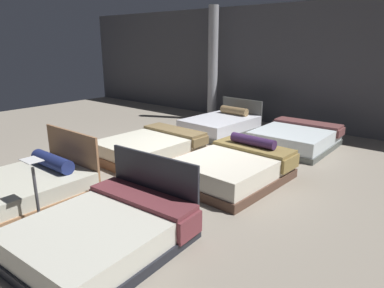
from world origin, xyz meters
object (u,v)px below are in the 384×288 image
(bed_2, at_px, (151,148))
(bed_3, at_px, (234,168))
(bed_4, at_px, (221,125))
(bed_5, at_px, (296,138))
(support_pillar, at_px, (213,65))
(price_sign, at_px, (38,204))
(bed_0, at_px, (18,190))
(bed_1, at_px, (105,232))

(bed_2, relative_size, bed_3, 1.03)
(bed_4, xyz_separation_m, bed_5, (2.16, 0.02, -0.00))
(bed_4, distance_m, support_pillar, 2.32)
(bed_2, height_order, price_sign, price_sign)
(bed_0, relative_size, bed_4, 1.00)
(bed_0, height_order, bed_4, bed_0)
(support_pillar, bearing_deg, bed_1, -63.59)
(bed_4, distance_m, bed_5, 2.16)
(bed_3, distance_m, support_pillar, 5.43)
(support_pillar, bearing_deg, bed_3, -49.39)
(bed_0, xyz_separation_m, price_sign, (1.03, -0.19, 0.16))
(bed_3, bearing_deg, bed_5, 92.69)
(bed_3, relative_size, support_pillar, 0.60)
(bed_5, xyz_separation_m, price_sign, (-1.07, -5.81, 0.16))
(bed_5, distance_m, support_pillar, 3.92)
(bed_5, height_order, price_sign, price_sign)
(bed_5, xyz_separation_m, support_pillar, (-3.39, 1.23, 1.52))
(bed_3, xyz_separation_m, bed_4, (-2.17, 2.72, -0.02))
(bed_1, relative_size, bed_2, 0.95)
(bed_5, relative_size, price_sign, 2.03)
(bed_1, relative_size, support_pillar, 0.58)
(price_sign, height_order, support_pillar, support_pillar)
(bed_2, relative_size, bed_5, 1.07)
(bed_0, distance_m, bed_4, 5.60)
(bed_0, height_order, price_sign, price_sign)
(bed_1, bearing_deg, bed_3, 85.83)
(bed_0, relative_size, bed_5, 1.06)
(bed_5, bearing_deg, support_pillar, 159.69)
(bed_0, xyz_separation_m, bed_4, (-0.05, 5.60, 0.01))
(price_sign, bearing_deg, bed_2, 108.62)
(bed_1, xyz_separation_m, bed_4, (-2.12, 5.50, 0.01))
(bed_1, relative_size, bed_3, 0.98)
(bed_1, relative_size, price_sign, 2.05)
(bed_2, xyz_separation_m, support_pillar, (-1.29, 4.00, 1.52))
(bed_1, height_order, bed_5, bed_1)
(bed_1, relative_size, bed_5, 1.01)
(bed_0, distance_m, support_pillar, 7.13)
(bed_4, relative_size, price_sign, 2.16)
(support_pillar, bearing_deg, bed_4, -45.35)
(bed_0, height_order, support_pillar, support_pillar)
(bed_3, bearing_deg, bed_1, -88.51)
(bed_4, bearing_deg, bed_3, -48.12)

